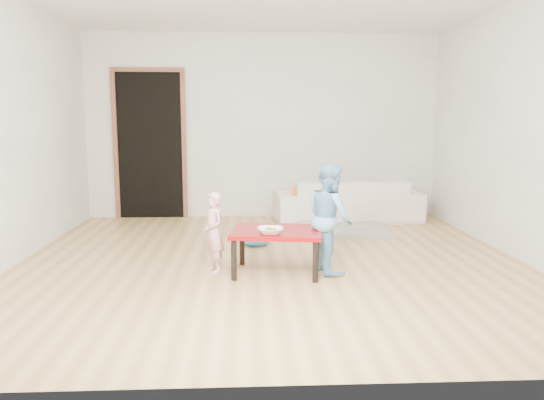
{
  "coord_description": "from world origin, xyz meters",
  "views": [
    {
      "loc": [
        -0.24,
        -5.14,
        1.41
      ],
      "look_at": [
        0.0,
        -0.2,
        0.65
      ],
      "focal_mm": 35.0,
      "sensor_mm": 36.0,
      "label": 1
    }
  ],
  "objects": [
    {
      "name": "child_pink",
      "position": [
        -0.55,
        -0.35,
        0.37
      ],
      "size": [
        0.29,
        0.33,
        0.75
      ],
      "primitive_type": "imported",
      "rotation": [
        0.0,
        0.0,
        -1.07
      ],
      "color": "#E26778",
      "rests_on": "floor"
    },
    {
      "name": "doorway",
      "position": [
        -1.6,
        2.48,
        1.02
      ],
      "size": [
        1.02,
        0.08,
        2.11
      ],
      "primitive_type": null,
      "color": "brown",
      "rests_on": "back_wall"
    },
    {
      "name": "right_wall",
      "position": [
        2.5,
        0.0,
        1.3
      ],
      "size": [
        0.02,
        5.0,
        2.6
      ],
      "primitive_type": "cube",
      "color": "white",
      "rests_on": "floor"
    },
    {
      "name": "basin",
      "position": [
        -0.14,
        0.69,
        0.06
      ],
      "size": [
        0.36,
        0.36,
        0.11
      ],
      "primitive_type": "imported",
      "color": "#317AB9",
      "rests_on": "floor"
    },
    {
      "name": "bowl",
      "position": [
        -0.03,
        -0.58,
        0.44
      ],
      "size": [
        0.23,
        0.23,
        0.06
      ],
      "primitive_type": "imported",
      "color": "white",
      "rests_on": "red_table"
    },
    {
      "name": "floor",
      "position": [
        0.0,
        0.0,
        0.0
      ],
      "size": [
        5.0,
        5.0,
        0.01
      ],
      "primitive_type": "cube",
      "color": "#A58246",
      "rests_on": "ground"
    },
    {
      "name": "back_wall",
      "position": [
        0.0,
        2.5,
        1.3
      ],
      "size": [
        5.0,
        0.02,
        2.6
      ],
      "primitive_type": "cube",
      "color": "white",
      "rests_on": "floor"
    },
    {
      "name": "blanket",
      "position": [
        0.85,
        1.41,
        0.03
      ],
      "size": [
        1.37,
        1.16,
        0.07
      ],
      "primitive_type": null,
      "rotation": [
        0.0,
        0.0,
        0.06
      ],
      "color": "#B4B29F",
      "rests_on": "floor"
    },
    {
      "name": "left_wall",
      "position": [
        -2.5,
        0.0,
        1.3
      ],
      "size": [
        0.02,
        5.0,
        2.6
      ],
      "primitive_type": "cube",
      "color": "white",
      "rests_on": "floor"
    },
    {
      "name": "child_blue",
      "position": [
        0.53,
        -0.37,
        0.51
      ],
      "size": [
        0.49,
        0.57,
        1.02
      ],
      "primitive_type": "imported",
      "rotation": [
        0.0,
        0.0,
        1.81
      ],
      "color": "#63A7E5",
      "rests_on": "floor"
    },
    {
      "name": "sofa",
      "position": [
        1.15,
        2.05,
        0.29
      ],
      "size": [
        2.04,
        0.93,
        0.58
      ],
      "primitive_type": "imported",
      "rotation": [
        0.0,
        0.0,
        3.22
      ],
      "color": "white",
      "rests_on": "floor"
    },
    {
      "name": "broccoli",
      "position": [
        -0.03,
        -0.58,
        0.44
      ],
      "size": [
        0.12,
        0.12,
        0.06
      ],
      "primitive_type": null,
      "color": "#2D5919",
      "rests_on": "red_table"
    },
    {
      "name": "cushion",
      "position": [
        0.67,
        1.88,
        0.45
      ],
      "size": [
        0.61,
        0.57,
        0.13
      ],
      "primitive_type": "cube",
      "rotation": [
        0.0,
        0.0,
        -0.35
      ],
      "color": "orange",
      "rests_on": "sofa"
    },
    {
      "name": "red_table",
      "position": [
        0.03,
        -0.41,
        0.2
      ],
      "size": [
        0.89,
        0.71,
        0.41
      ],
      "primitive_type": null,
      "rotation": [
        0.0,
        0.0,
        -0.13
      ],
      "color": "maroon",
      "rests_on": "floor"
    }
  ]
}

